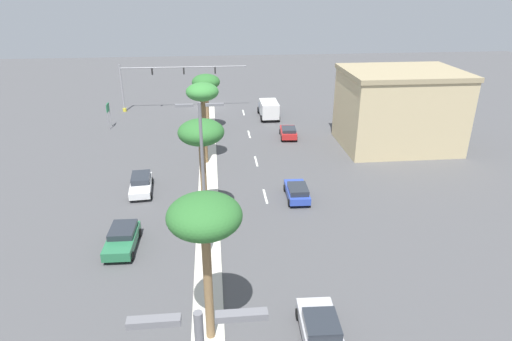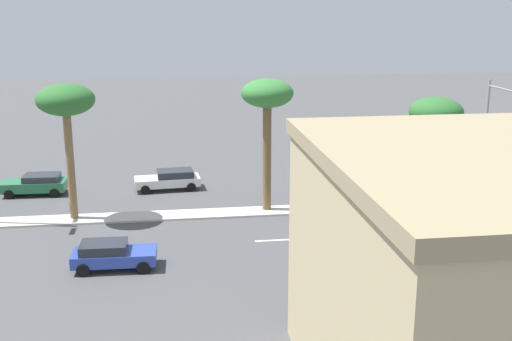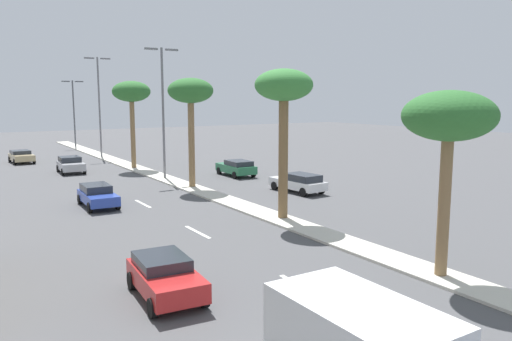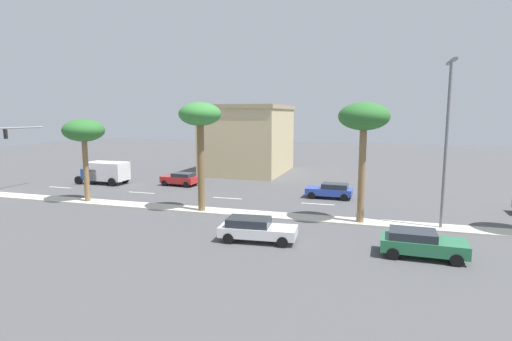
# 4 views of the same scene
# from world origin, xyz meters

# --- Properties ---
(ground_plane) EXTENTS (160.00, 160.00, 0.00)m
(ground_plane) POSITION_xyz_m (0.00, 31.93, 0.00)
(ground_plane) COLOR #4C4C4F
(median_curb) EXTENTS (1.80, 82.11, 0.12)m
(median_curb) POSITION_xyz_m (0.00, 41.06, 0.06)
(median_curb) COLOR beige
(median_curb) RESTS_ON ground
(lane_stripe_front) EXTENTS (0.20, 2.80, 0.01)m
(lane_stripe_front) POSITION_xyz_m (-5.05, 13.71, 0.01)
(lane_stripe_front) COLOR silver
(lane_stripe_front) RESTS_ON ground
(lane_stripe_leading) EXTENTS (0.20, 2.80, 0.01)m
(lane_stripe_leading) POSITION_xyz_m (-5.05, 22.62, 0.01)
(lane_stripe_leading) COLOR silver
(lane_stripe_leading) RESTS_ON ground
(lane_stripe_far) EXTENTS (0.20, 2.80, 0.01)m
(lane_stripe_far) POSITION_xyz_m (-5.05, 30.85, 0.01)
(lane_stripe_far) COLOR silver
(lane_stripe_far) RESTS_ON ground
(palm_tree_front) EXTENTS (3.44, 3.44, 7.04)m
(palm_tree_front) POSITION_xyz_m (0.03, 11.65, 6.05)
(palm_tree_front) COLOR olive
(palm_tree_front) RESTS_ON median_curb
(palm_tree_inboard) EXTENTS (3.23, 3.23, 8.34)m
(palm_tree_inboard) POSITION_xyz_m (0.27, 22.53, 7.18)
(palm_tree_inboard) COLOR brown
(palm_tree_inboard) RESTS_ON median_curb
(palm_tree_left) EXTENTS (3.43, 3.43, 8.24)m
(palm_tree_left) POSITION_xyz_m (0.21, 34.54, 7.16)
(palm_tree_left) COLOR olive
(palm_tree_left) RESTS_ON median_curb
(palm_tree_near) EXTENTS (3.63, 3.63, 8.37)m
(palm_tree_near) POSITION_xyz_m (-0.15, 47.19, 7.29)
(palm_tree_near) COLOR olive
(palm_tree_near) RESTS_ON median_curb
(street_lamp_front) EXTENTS (2.90, 0.24, 10.88)m
(street_lamp_front) POSITION_xyz_m (0.05, 39.73, 6.42)
(street_lamp_front) COLOR slate
(street_lamp_front) RESTS_ON median_curb
(street_lamp_leading) EXTENTS (2.90, 0.24, 11.34)m
(street_lamp_leading) POSITION_xyz_m (-0.30, 58.28, 6.66)
(street_lamp_leading) COLOR slate
(street_lamp_leading) RESTS_ON median_curb
(street_lamp_left) EXTENTS (2.90, 0.24, 9.18)m
(street_lamp_left) POSITION_xyz_m (0.04, 72.96, 5.54)
(street_lamp_left) COLOR #515459
(street_lamp_left) RESTS_ON median_curb
(sedan_silver_mid) EXTENTS (2.23, 3.88, 1.48)m
(sedan_silver_mid) POSITION_xyz_m (-5.97, 47.74, 0.78)
(sedan_silver_mid) COLOR #B2B2B7
(sedan_silver_mid) RESTS_ON ground
(sedan_green_near) EXTENTS (2.14, 4.36, 1.42)m
(sedan_green_near) POSITION_xyz_m (6.08, 37.88, 0.77)
(sedan_green_near) COLOR #287047
(sedan_green_near) RESTS_ON ground
(sedan_white_trailing) EXTENTS (2.23, 4.72, 1.40)m
(sedan_white_trailing) POSITION_xyz_m (6.04, 28.68, 0.75)
(sedan_white_trailing) COLOR silver
(sedan_white_trailing) RESTS_ON ground
(sedan_red_left) EXTENTS (2.21, 3.96, 1.38)m
(sedan_red_left) POSITION_xyz_m (-9.68, 15.52, 0.75)
(sedan_red_left) COLOR red
(sedan_red_left) RESTS_ON ground
(sedan_blue_right) EXTENTS (2.01, 4.17, 1.38)m
(sedan_blue_right) POSITION_xyz_m (-7.76, 31.60, 0.74)
(sedan_blue_right) COLOR #2D47AD
(sedan_blue_right) RESTS_ON ground
(sedan_tan_inboard) EXTENTS (2.29, 4.06, 1.32)m
(sedan_tan_inboard) POSITION_xyz_m (-8.85, 57.95, 0.72)
(sedan_tan_inboard) COLOR tan
(sedan_tan_inboard) RESTS_ON ground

